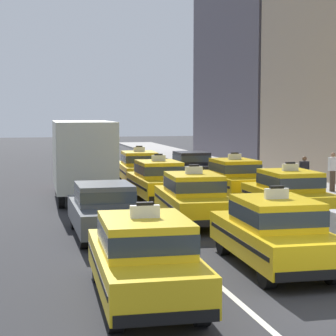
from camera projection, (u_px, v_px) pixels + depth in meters
lane_stripe_left_center at (106, 187)px, 29.78m from camera, size 0.14×80.00×0.01m
lane_stripe_center_right at (169, 185)px, 30.53m from camera, size 0.14×80.00×0.01m
sidewalk_curb at (319, 193)px, 27.00m from camera, size 4.00×90.00×0.15m
taxi_left_nearest at (144, 257)px, 11.70m from camera, size 1.98×4.62×1.96m
sedan_left_second at (104, 208)px, 17.83m from camera, size 1.77×4.30×1.58m
box_truck_left_third at (82, 157)px, 25.58m from camera, size 2.45×7.02×3.27m
taxi_center_nearest at (274, 231)px, 14.23m from camera, size 1.95×4.61×1.96m
taxi_center_second at (193, 197)px, 19.89m from camera, size 2.04×4.65×1.96m
taxi_center_third at (158, 180)px, 24.96m from camera, size 1.85×4.57×1.96m
taxi_center_fourth at (139, 167)px, 30.78m from camera, size 2.01×4.64×1.96m
taxi_right_second at (288, 193)px, 20.90m from camera, size 1.87×4.58×1.96m
taxi_right_third at (234, 178)px, 25.80m from camera, size 1.85×4.57×1.96m
sedan_right_fourth at (191, 166)px, 31.85m from camera, size 1.82×4.32×1.58m
pedestrian_near_crosswalk at (304, 175)px, 25.98m from camera, size 0.47×0.24×1.62m
pedestrian_by_storefront at (333, 172)px, 26.92m from camera, size 0.36×0.24×1.72m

